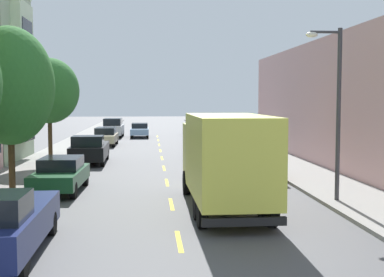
% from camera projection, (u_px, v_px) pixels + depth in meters
% --- Properties ---
extents(ground_plane, '(160.00, 160.00, 0.00)m').
position_uv_depth(ground_plane, '(161.00, 153.00, 36.94)').
color(ground_plane, '#4C4C4F').
extents(sidewalk_left, '(3.20, 120.00, 0.14)m').
position_uv_depth(sidewalk_left, '(54.00, 156.00, 34.38)').
color(sidewalk_left, gray).
rests_on(sidewalk_left, ground_plane).
extents(sidewalk_right, '(3.20, 120.00, 0.14)m').
position_uv_depth(sidewalk_right, '(265.00, 155.00, 35.53)').
color(sidewalk_right, gray).
rests_on(sidewalk_right, ground_plane).
extents(lane_centerline_dashes, '(0.14, 47.20, 0.01)m').
position_uv_depth(lane_centerline_dashes, '(163.00, 163.00, 31.48)').
color(lane_centerline_dashes, yellow).
rests_on(lane_centerline_dashes, ground_plane).
extents(street_tree_second, '(3.56, 3.56, 6.65)m').
position_uv_depth(street_tree_second, '(10.00, 86.00, 20.91)').
color(street_tree_second, '#47331E').
rests_on(street_tree_second, sidewalk_left).
extents(street_tree_third, '(3.34, 3.34, 6.03)m').
position_uv_depth(street_tree_third, '(49.00, 91.00, 29.12)').
color(street_tree_third, '#47331E').
rests_on(street_tree_third, sidewalk_left).
extents(street_lamp, '(1.35, 0.28, 6.28)m').
position_uv_depth(street_lamp, '(334.00, 100.00, 18.87)').
color(street_lamp, '#38383D').
rests_on(street_lamp, sidewalk_right).
extents(delivery_box_truck, '(2.48, 7.69, 3.33)m').
position_uv_depth(delivery_box_truck, '(225.00, 156.00, 17.89)').
color(delivery_box_truck, '#D8D84C').
rests_on(delivery_box_truck, ground_plane).
extents(parked_wagon_champagne, '(1.89, 4.73, 1.50)m').
position_uv_depth(parked_wagon_champagne, '(106.00, 136.00, 43.15)').
color(parked_wagon_champagne, tan).
rests_on(parked_wagon_champagne, ground_plane).
extents(parked_sedan_forest, '(1.91, 4.54, 1.43)m').
position_uv_depth(parked_sedan_forest, '(61.00, 174.00, 21.56)').
color(parked_sedan_forest, '#194C28').
rests_on(parked_sedan_forest, ground_plane).
extents(parked_pickup_charcoal, '(2.03, 5.31, 1.73)m').
position_uv_depth(parked_pickup_charcoal, '(227.00, 145.00, 34.34)').
color(parked_pickup_charcoal, '#333338').
rests_on(parked_pickup_charcoal, ground_plane).
extents(parked_suv_teal, '(1.95, 4.80, 1.93)m').
position_uv_depth(parked_suv_teal, '(197.00, 126.00, 56.10)').
color(parked_suv_teal, '#195B60').
rests_on(parked_suv_teal, ground_plane).
extents(parked_suv_silver, '(2.02, 4.83, 1.93)m').
position_uv_depth(parked_suv_silver, '(113.00, 128.00, 52.39)').
color(parked_suv_silver, '#B2B5BA').
rests_on(parked_suv_silver, ground_plane).
extents(parked_pickup_black, '(2.08, 5.33, 1.73)m').
position_uv_depth(parked_pickup_black, '(90.00, 150.00, 31.18)').
color(parked_pickup_black, black).
rests_on(parked_pickup_black, ground_plane).
extents(parked_wagon_orange, '(1.95, 4.75, 1.50)m').
position_uv_depth(parked_wagon_orange, '(255.00, 161.00, 25.42)').
color(parked_wagon_orange, orange).
rests_on(parked_wagon_orange, ground_plane).
extents(parked_hatchback_red, '(1.81, 4.03, 1.50)m').
position_uv_depth(parked_hatchback_red, '(210.00, 135.00, 45.09)').
color(parked_hatchback_red, '#AD1E1E').
rests_on(parked_hatchback_red, ground_plane).
extents(moving_sky_sedan, '(1.80, 4.50, 1.43)m').
position_uv_depth(moving_sky_sedan, '(140.00, 130.00, 52.61)').
color(moving_sky_sedan, '#7A9EC6').
rests_on(moving_sky_sedan, ground_plane).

